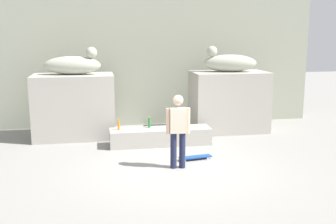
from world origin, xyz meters
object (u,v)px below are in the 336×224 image
object	(u,v)px
statue_reclining_right	(229,62)
skater	(178,128)
bottle_orange	(119,125)
skateboard	(195,157)
bottle_green	(149,123)
statue_reclining_left	(74,65)

from	to	relation	value
statue_reclining_right	skater	size ratio (longest dim) A/B	1.01
bottle_orange	skater	bearing A→B (deg)	-58.82
skateboard	bottle_green	size ratio (longest dim) A/B	2.73
statue_reclining_left	bottle_green	world-z (taller)	statue_reclining_left
statue_reclining_left	bottle_green	distance (m)	2.74
skateboard	bottle_green	xyz separation A→B (m)	(-0.90, 1.64, 0.51)
bottle_orange	skateboard	bearing A→B (deg)	-40.75
skateboard	bottle_orange	world-z (taller)	bottle_orange
skater	skateboard	size ratio (longest dim) A/B	2.03
skateboard	bottle_green	bearing A→B (deg)	-70.33
bottle_green	statue_reclining_left	bearing A→B (deg)	152.77
statue_reclining_left	statue_reclining_right	distance (m)	4.58
statue_reclining_left	skateboard	distance (m)	4.45
skater	skateboard	xyz separation A→B (m)	(0.53, 0.50, -0.86)
skater	bottle_green	distance (m)	2.20
skater	bottle_orange	xyz separation A→B (m)	(-1.21, 2.00, -0.34)
statue_reclining_right	skateboard	xyz separation A→B (m)	(-1.67, -2.68, -2.05)
statue_reclining_right	skateboard	size ratio (longest dim) A/B	2.04
skater	statue_reclining_left	bearing A→B (deg)	-48.47
statue_reclining_left	statue_reclining_right	xyz separation A→B (m)	(4.58, 0.01, 0.00)
statue_reclining_left	statue_reclining_right	bearing A→B (deg)	7.55
statue_reclining_right	skater	distance (m)	4.05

